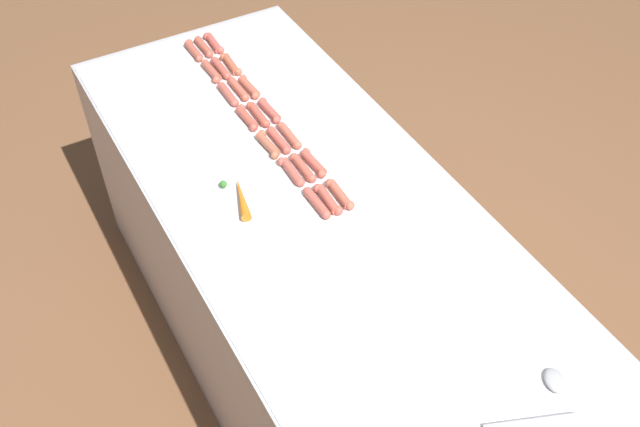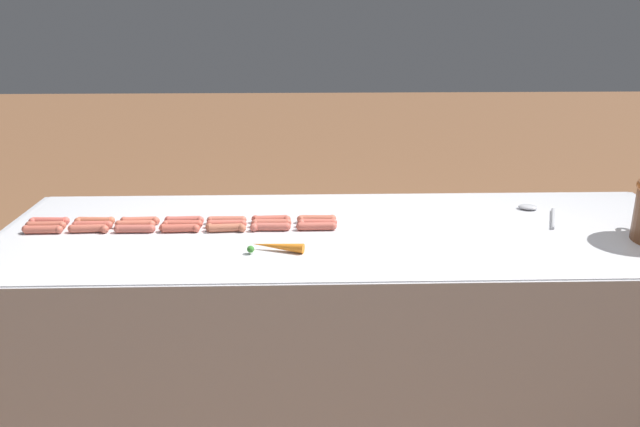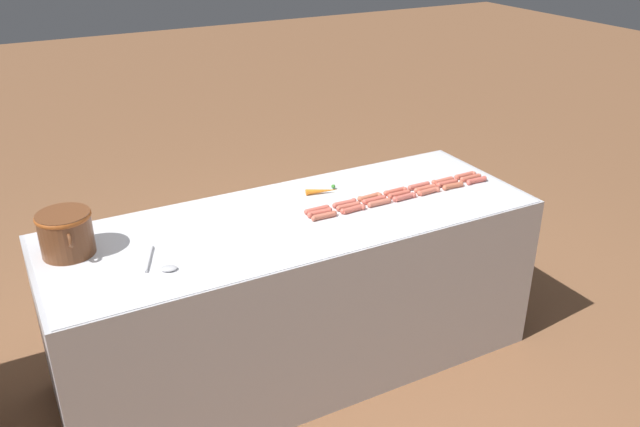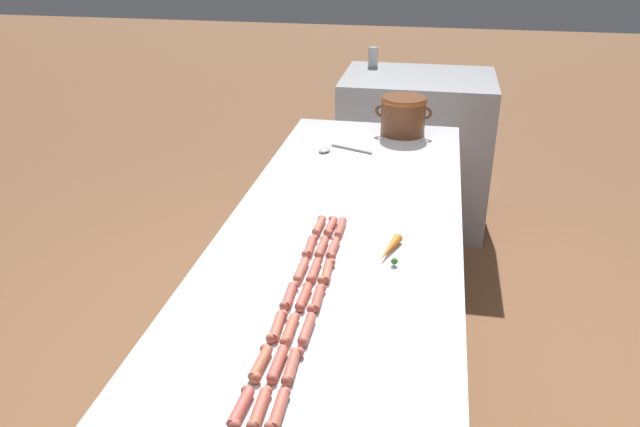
# 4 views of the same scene
# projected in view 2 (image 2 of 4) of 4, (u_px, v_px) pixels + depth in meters

# --- Properties ---
(griddle_counter) EXTENTS (0.86, 2.41, 0.87)m
(griddle_counter) POSITION_uv_depth(u_px,v_px,m) (348.00, 342.00, 2.28)
(griddle_counter) COLOR #BCBCC1
(griddle_counter) RESTS_ON ground_plane
(hot_dog_0) EXTENTS (0.03, 0.14, 0.03)m
(hot_dog_0) POSITION_uv_depth(u_px,v_px,m) (49.00, 221.00, 2.18)
(hot_dog_0) COLOR #CD5B4F
(hot_dog_0) RESTS_ON griddle_counter
(hot_dog_1) EXTENTS (0.03, 0.14, 0.03)m
(hot_dog_1) POSITION_uv_depth(u_px,v_px,m) (95.00, 221.00, 2.18)
(hot_dog_1) COLOR #C26447
(hot_dog_1) RESTS_ON griddle_counter
(hot_dog_2) EXTENTS (0.03, 0.14, 0.03)m
(hot_dog_2) POSITION_uv_depth(u_px,v_px,m) (140.00, 221.00, 2.18)
(hot_dog_2) COLOR #CA654F
(hot_dog_2) RESTS_ON griddle_counter
(hot_dog_3) EXTENTS (0.03, 0.14, 0.03)m
(hot_dog_3) POSITION_uv_depth(u_px,v_px,m) (184.00, 220.00, 2.19)
(hot_dog_3) COLOR #C45C50
(hot_dog_3) RESTS_ON griddle_counter
(hot_dog_4) EXTENTS (0.03, 0.14, 0.03)m
(hot_dog_4) POSITION_uv_depth(u_px,v_px,m) (227.00, 220.00, 2.19)
(hot_dog_4) COLOR #C46651
(hot_dog_4) RESTS_ON griddle_counter
(hot_dog_5) EXTENTS (0.03, 0.14, 0.03)m
(hot_dog_5) POSITION_uv_depth(u_px,v_px,m) (271.00, 219.00, 2.20)
(hot_dog_5) COLOR #C85D4C
(hot_dog_5) RESTS_ON griddle_counter
(hot_dog_6) EXTENTS (0.03, 0.14, 0.03)m
(hot_dog_6) POSITION_uv_depth(u_px,v_px,m) (317.00, 219.00, 2.20)
(hot_dog_6) COLOR #BF634C
(hot_dog_6) RESTS_ON griddle_counter
(hot_dog_7) EXTENTS (0.03, 0.14, 0.03)m
(hot_dog_7) POSITION_uv_depth(u_px,v_px,m) (46.00, 225.00, 2.14)
(hot_dog_7) COLOR #C1604B
(hot_dog_7) RESTS_ON griddle_counter
(hot_dog_8) EXTENTS (0.03, 0.14, 0.03)m
(hot_dog_8) POSITION_uv_depth(u_px,v_px,m) (92.00, 225.00, 2.14)
(hot_dog_8) COLOR #C45B4B
(hot_dog_8) RESTS_ON griddle_counter
(hot_dog_9) EXTENTS (0.03, 0.14, 0.03)m
(hot_dog_9) POSITION_uv_depth(u_px,v_px,m) (135.00, 224.00, 2.15)
(hot_dog_9) COLOR #CC644D
(hot_dog_9) RESTS_ON griddle_counter
(hot_dog_10) EXTENTS (0.03, 0.14, 0.03)m
(hot_dog_10) POSITION_uv_depth(u_px,v_px,m) (182.00, 224.00, 2.15)
(hot_dog_10) COLOR #C45A48
(hot_dog_10) RESTS_ON griddle_counter
(hot_dog_11) EXTENTS (0.03, 0.14, 0.03)m
(hot_dog_11) POSITION_uv_depth(u_px,v_px,m) (227.00, 224.00, 2.15)
(hot_dog_11) COLOR #CD5C4D
(hot_dog_11) RESTS_ON griddle_counter
(hot_dog_12) EXTENTS (0.03, 0.14, 0.03)m
(hot_dog_12) POSITION_uv_depth(u_px,v_px,m) (271.00, 223.00, 2.16)
(hot_dog_12) COLOR #C25F4C
(hot_dog_12) RESTS_ON griddle_counter
(hot_dog_13) EXTENTS (0.04, 0.14, 0.03)m
(hot_dog_13) POSITION_uv_depth(u_px,v_px,m) (317.00, 223.00, 2.16)
(hot_dog_13) COLOR #C85C4C
(hot_dog_13) RESTS_ON griddle_counter
(hot_dog_14) EXTENTS (0.03, 0.14, 0.03)m
(hot_dog_14) POSITION_uv_depth(u_px,v_px,m) (42.00, 230.00, 2.10)
(hot_dog_14) COLOR #C65E4C
(hot_dog_14) RESTS_ON griddle_counter
(hot_dog_15) EXTENTS (0.03, 0.14, 0.03)m
(hot_dog_15) POSITION_uv_depth(u_px,v_px,m) (88.00, 229.00, 2.10)
(hot_dog_15) COLOR #C7614D
(hot_dog_15) RESTS_ON griddle_counter
(hot_dog_16) EXTENTS (0.03, 0.14, 0.03)m
(hot_dog_16) POSITION_uv_depth(u_px,v_px,m) (135.00, 229.00, 2.11)
(hot_dog_16) COLOR #C25E4F
(hot_dog_16) RESTS_ON griddle_counter
(hot_dog_17) EXTENTS (0.03, 0.14, 0.03)m
(hot_dog_17) POSITION_uv_depth(u_px,v_px,m) (179.00, 228.00, 2.11)
(hot_dog_17) COLOR #C85947
(hot_dog_17) RESTS_ON griddle_counter
(hot_dog_18) EXTENTS (0.04, 0.14, 0.03)m
(hot_dog_18) POSITION_uv_depth(u_px,v_px,m) (226.00, 228.00, 2.11)
(hot_dog_18) COLOR #C0674B
(hot_dog_18) RESTS_ON griddle_counter
(hot_dog_19) EXTENTS (0.03, 0.14, 0.03)m
(hot_dog_19) POSITION_uv_depth(u_px,v_px,m) (270.00, 227.00, 2.12)
(hot_dog_19) COLOR #C55E50
(hot_dog_19) RESTS_ON griddle_counter
(hot_dog_20) EXTENTS (0.03, 0.14, 0.03)m
(hot_dog_20) POSITION_uv_depth(u_px,v_px,m) (316.00, 227.00, 2.12)
(hot_dog_20) COLOR #C65C4D
(hot_dog_20) RESTS_ON griddle_counter
(serving_spoon) EXTENTS (0.26, 0.14, 0.02)m
(serving_spoon) POSITION_uv_depth(u_px,v_px,m) (536.00, 211.00, 2.31)
(serving_spoon) COLOR #B7B7BC
(serving_spoon) RESTS_ON griddle_counter
(carrot) EXTENTS (0.08, 0.18, 0.03)m
(carrot) POSITION_uv_depth(u_px,v_px,m) (276.00, 246.00, 1.95)
(carrot) COLOR orange
(carrot) RESTS_ON griddle_counter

